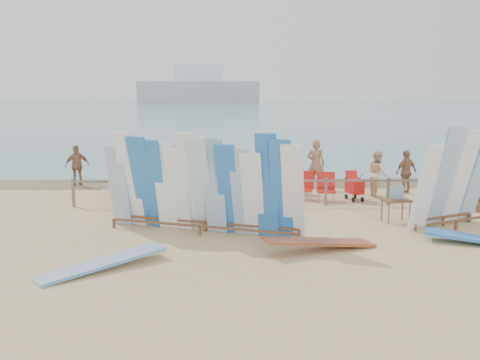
{
  "coord_description": "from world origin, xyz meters",
  "views": [
    {
      "loc": [
        -1.12,
        -12.81,
        3.53
      ],
      "look_at": [
        -0.77,
        1.8,
        1.04
      ],
      "focal_mm": 38.0,
      "sensor_mm": 36.0,
      "label": 1
    }
  ],
  "objects_px": {
    "flat_board_e": "(103,269)",
    "beachgoer_8": "(377,174)",
    "beachgoer_3": "(212,163)",
    "beachgoer_10": "(406,172)",
    "stroller": "(354,189)",
    "beach_chair_right": "(326,193)",
    "main_surfboard_rack": "(202,188)",
    "vendor_table": "(396,210)",
    "beachgoer_9": "(449,168)",
    "beachgoer_7": "(316,164)",
    "beachgoer_1": "(201,176)",
    "beachgoer_5": "(286,171)",
    "beachgoer_11": "(178,162)",
    "side_surfboard_rack": "(453,182)",
    "beach_chair_left": "(304,191)",
    "beachgoer_2": "(166,176)",
    "beachgoer_extra_0": "(480,166)",
    "beachgoer_0": "(125,171)",
    "beachgoer_extra_1": "(77,165)",
    "flat_board_c": "(320,250)"
  },
  "relations": [
    {
      "from": "beachgoer_9",
      "to": "beachgoer_7",
      "type": "height_order",
      "value": "beachgoer_7"
    },
    {
      "from": "main_surfboard_rack",
      "to": "flat_board_c",
      "type": "bearing_deg",
      "value": -10.53
    },
    {
      "from": "main_surfboard_rack",
      "to": "flat_board_e",
      "type": "height_order",
      "value": "main_surfboard_rack"
    },
    {
      "from": "beachgoer_11",
      "to": "beachgoer_7",
      "type": "bearing_deg",
      "value": -3.41
    },
    {
      "from": "beachgoer_1",
      "to": "beachgoer_10",
      "type": "relative_size",
      "value": 1.01
    },
    {
      "from": "vendor_table",
      "to": "beachgoer_7",
      "type": "bearing_deg",
      "value": 94.04
    },
    {
      "from": "beachgoer_3",
      "to": "beachgoer_10",
      "type": "height_order",
      "value": "beachgoer_3"
    },
    {
      "from": "flat_board_c",
      "to": "beachgoer_10",
      "type": "bearing_deg",
      "value": -51.41
    },
    {
      "from": "side_surfboard_rack",
      "to": "beachgoer_0",
      "type": "bearing_deg",
      "value": 131.52
    },
    {
      "from": "beach_chair_left",
      "to": "beachgoer_8",
      "type": "xyz_separation_m",
      "value": [
        2.62,
        0.45,
        0.53
      ]
    },
    {
      "from": "beachgoer_extra_1",
      "to": "beachgoer_10",
      "type": "height_order",
      "value": "beachgoer_extra_1"
    },
    {
      "from": "beachgoer_5",
      "to": "beachgoer_8",
      "type": "bearing_deg",
      "value": 84.11
    },
    {
      "from": "beachgoer_extra_0",
      "to": "beachgoer_7",
      "type": "distance_m",
      "value": 6.19
    },
    {
      "from": "beachgoer_10",
      "to": "stroller",
      "type": "bearing_deg",
      "value": 2.83
    },
    {
      "from": "stroller",
      "to": "beachgoer_8",
      "type": "height_order",
      "value": "beachgoer_8"
    },
    {
      "from": "beachgoer_11",
      "to": "beachgoer_10",
      "type": "bearing_deg",
      "value": -4.67
    },
    {
      "from": "vendor_table",
      "to": "stroller",
      "type": "distance_m",
      "value": 2.96
    },
    {
      "from": "side_surfboard_rack",
      "to": "beachgoer_5",
      "type": "bearing_deg",
      "value": 102.17
    },
    {
      "from": "flat_board_e",
      "to": "beachgoer_extra_1",
      "type": "distance_m",
      "value": 10.16
    },
    {
      "from": "main_surfboard_rack",
      "to": "beachgoer_1",
      "type": "bearing_deg",
      "value": 112.04
    },
    {
      "from": "beachgoer_8",
      "to": "stroller",
      "type": "bearing_deg",
      "value": 118.9
    },
    {
      "from": "beach_chair_left",
      "to": "beachgoer_2",
      "type": "xyz_separation_m",
      "value": [
        -4.66,
        0.12,
        0.51
      ]
    },
    {
      "from": "beach_chair_right",
      "to": "beachgoer_1",
      "type": "bearing_deg",
      "value": 177.63
    },
    {
      "from": "beach_chair_right",
      "to": "beachgoer_7",
      "type": "distance_m",
      "value": 2.42
    },
    {
      "from": "vendor_table",
      "to": "beachgoer_extra_0",
      "type": "relative_size",
      "value": 0.6
    },
    {
      "from": "flat_board_e",
      "to": "beach_chair_left",
      "type": "xyz_separation_m",
      "value": [
        5.12,
        6.81,
        0.28
      ]
    },
    {
      "from": "flat_board_e",
      "to": "beachgoer_8",
      "type": "xyz_separation_m",
      "value": [
        7.74,
        7.26,
        0.8
      ]
    },
    {
      "from": "beach_chair_right",
      "to": "beachgoer_8",
      "type": "height_order",
      "value": "beachgoer_8"
    },
    {
      "from": "beach_chair_right",
      "to": "beachgoer_0",
      "type": "height_order",
      "value": "beachgoer_0"
    },
    {
      "from": "stroller",
      "to": "beachgoer_11",
      "type": "distance_m",
      "value": 7.24
    },
    {
      "from": "beachgoer_7",
      "to": "beachgoer_1",
      "type": "relative_size",
      "value": 1.17
    },
    {
      "from": "main_surfboard_rack",
      "to": "beachgoer_3",
      "type": "xyz_separation_m",
      "value": [
        0.04,
        6.5,
        -0.26
      ]
    },
    {
      "from": "beach_chair_right",
      "to": "beachgoer_11",
      "type": "bearing_deg",
      "value": 148.71
    },
    {
      "from": "beach_chair_right",
      "to": "beachgoer_extra_0",
      "type": "height_order",
      "value": "beachgoer_extra_0"
    },
    {
      "from": "beachgoer_11",
      "to": "beachgoer_extra_1",
      "type": "bearing_deg",
      "value": -157.24
    },
    {
      "from": "vendor_table",
      "to": "beachgoer_11",
      "type": "xyz_separation_m",
      "value": [
        -6.65,
        6.62,
        0.49
      ]
    },
    {
      "from": "beachgoer_8",
      "to": "beachgoer_2",
      "type": "distance_m",
      "value": 7.28
    },
    {
      "from": "beachgoer_3",
      "to": "main_surfboard_rack",
      "type": "bearing_deg",
      "value": -113.67
    },
    {
      "from": "beachgoer_extra_1",
      "to": "flat_board_e",
      "type": "bearing_deg",
      "value": 80.97
    },
    {
      "from": "side_surfboard_rack",
      "to": "beachgoer_10",
      "type": "relative_size",
      "value": 1.75
    },
    {
      "from": "beachgoer_8",
      "to": "beach_chair_left",
      "type": "bearing_deg",
      "value": 93.72
    },
    {
      "from": "main_surfboard_rack",
      "to": "beachgoer_10",
      "type": "xyz_separation_m",
      "value": [
        6.99,
        5.09,
        -0.4
      ]
    },
    {
      "from": "beachgoer_extra_0",
      "to": "beachgoer_1",
      "type": "distance_m",
      "value": 10.53
    },
    {
      "from": "beachgoer_7",
      "to": "beachgoer_11",
      "type": "bearing_deg",
      "value": 9.76
    },
    {
      "from": "vendor_table",
      "to": "beachgoer_11",
      "type": "relative_size",
      "value": 0.62
    },
    {
      "from": "beachgoer_8",
      "to": "beachgoer_5",
      "type": "distance_m",
      "value": 3.22
    },
    {
      "from": "beachgoer_2",
      "to": "beachgoer_5",
      "type": "distance_m",
      "value": 4.39
    },
    {
      "from": "beachgoer_5",
      "to": "beachgoer_11",
      "type": "bearing_deg",
      "value": -106.01
    },
    {
      "from": "main_surfboard_rack",
      "to": "beachgoer_11",
      "type": "xyz_separation_m",
      "value": [
        -1.35,
        7.65,
        -0.36
      ]
    },
    {
      "from": "flat_board_e",
      "to": "beachgoer_0",
      "type": "height_order",
      "value": "beachgoer_0"
    }
  ]
}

